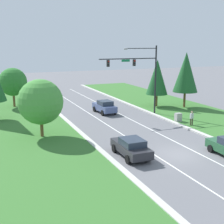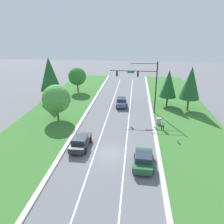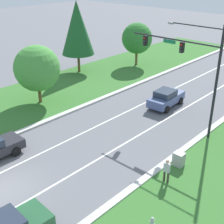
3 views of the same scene
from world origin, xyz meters
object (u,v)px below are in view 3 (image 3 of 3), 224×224
object	(u,v)px
traffic_signal_mast	(192,62)
pedestrian	(167,170)
fire_hydrant	(152,223)
oak_near_left_tree	(137,38)
utility_cabinet	(179,160)
slate_blue_sedan	(166,98)
conifer_mid_left_tree	(77,28)
oak_far_left_tree	(37,68)

from	to	relation	value
traffic_signal_mast	pedestrian	world-z (taller)	traffic_signal_mast
fire_hydrant	oak_near_left_tree	distance (m)	29.38
oak_near_left_tree	fire_hydrant	bearing A→B (deg)	-49.72
utility_cabinet	slate_blue_sedan	bearing A→B (deg)	128.74
slate_blue_sedan	utility_cabinet	distance (m)	10.01
traffic_signal_mast	conifer_mid_left_tree	size ratio (longest dim) A/B	1.00
utility_cabinet	oak_far_left_tree	distance (m)	16.21
slate_blue_sedan	fire_hydrant	distance (m)	15.80
fire_hydrant	pedestrian	bearing A→B (deg)	113.44
slate_blue_sedan	fire_hydrant	xyz separation A→B (m)	(8.21, -13.50, -0.52)
pedestrian	fire_hydrant	world-z (taller)	pedestrian
traffic_signal_mast	conifer_mid_left_tree	world-z (taller)	traffic_signal_mast
utility_cabinet	conifer_mid_left_tree	bearing A→B (deg)	155.56
fire_hydrant	oak_near_left_tree	world-z (taller)	oak_near_left_tree
traffic_signal_mast	utility_cabinet	world-z (taller)	traffic_signal_mast
traffic_signal_mast	oak_near_left_tree	xyz separation A→B (m)	(-14.50, 11.65, -2.16)
traffic_signal_mast	oak_far_left_tree	size ratio (longest dim) A/B	1.54
utility_cabinet	oak_far_left_tree	world-z (taller)	oak_far_left_tree
pedestrian	slate_blue_sedan	bearing A→B (deg)	-63.23
slate_blue_sedan	traffic_signal_mast	bearing A→B (deg)	-40.25
traffic_signal_mast	slate_blue_sedan	distance (m)	6.89
fire_hydrant	conifer_mid_left_tree	size ratio (longest dim) A/B	0.08
oak_near_left_tree	conifer_mid_left_tree	world-z (taller)	conifer_mid_left_tree
oak_near_left_tree	conifer_mid_left_tree	size ratio (longest dim) A/B	0.65
utility_cabinet	traffic_signal_mast	bearing A→B (deg)	116.25
conifer_mid_left_tree	utility_cabinet	bearing A→B (deg)	-24.44
oak_near_left_tree	traffic_signal_mast	bearing A→B (deg)	-38.79
traffic_signal_mast	utility_cabinet	size ratio (longest dim) A/B	8.35
pedestrian	fire_hydrant	distance (m)	4.00
traffic_signal_mast	slate_blue_sedan	world-z (taller)	traffic_signal_mast
slate_blue_sedan	oak_far_left_tree	size ratio (longest dim) A/B	0.77
utility_cabinet	oak_near_left_tree	bearing A→B (deg)	135.59
traffic_signal_mast	oak_near_left_tree	bearing A→B (deg)	141.21
slate_blue_sedan	utility_cabinet	world-z (taller)	slate_blue_sedan
slate_blue_sedan	oak_near_left_tree	distance (m)	14.10
slate_blue_sedan	conifer_mid_left_tree	bearing A→B (deg)	170.76
slate_blue_sedan	fire_hydrant	world-z (taller)	slate_blue_sedan
traffic_signal_mast	fire_hydrant	size ratio (longest dim) A/B	12.61
utility_cabinet	pedestrian	xyz separation A→B (m)	(0.37, -2.06, 0.41)
slate_blue_sedan	oak_far_left_tree	distance (m)	12.64
fire_hydrant	slate_blue_sedan	bearing A→B (deg)	121.30
fire_hydrant	oak_far_left_tree	distance (m)	19.06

